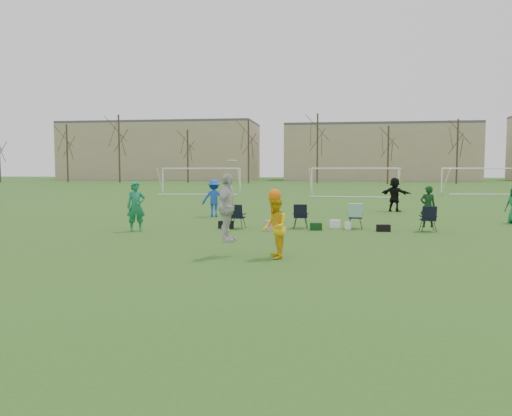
% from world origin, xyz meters
% --- Properties ---
extents(ground, '(260.00, 260.00, 0.00)m').
position_xyz_m(ground, '(0.00, 0.00, 0.00)').
color(ground, '#30581B').
rests_on(ground, ground).
extents(fielder_green_near, '(0.82, 0.72, 1.88)m').
position_xyz_m(fielder_green_near, '(-5.43, 6.42, 0.94)').
color(fielder_green_near, '#15774C').
rests_on(fielder_green_near, ground).
extents(fielder_blue, '(1.29, 0.89, 1.83)m').
position_xyz_m(fielder_blue, '(-3.81, 12.48, 0.92)').
color(fielder_blue, blue).
rests_on(fielder_blue, ground).
extents(fielder_black, '(1.75, 1.47, 1.89)m').
position_xyz_m(fielder_black, '(5.43, 16.89, 0.95)').
color(fielder_black, black).
rests_on(fielder_black, ground).
extents(center_contest, '(1.97, 1.13, 2.60)m').
position_xyz_m(center_contest, '(-0.29, 1.48, 1.10)').
color(center_contest, silver).
rests_on(center_contest, ground).
extents(sideline_setup, '(8.36, 1.64, 1.73)m').
position_xyz_m(sideline_setup, '(2.37, 8.09, 0.53)').
color(sideline_setup, '#0E3313').
rests_on(sideline_setup, ground).
extents(goal_left, '(7.39, 0.76, 2.46)m').
position_xyz_m(goal_left, '(-10.00, 34.00, 1.92)').
color(goal_left, white).
rests_on(goal_left, ground).
extents(goal_mid, '(7.40, 0.63, 2.46)m').
position_xyz_m(goal_mid, '(4.00, 32.00, 1.92)').
color(goal_mid, white).
rests_on(goal_mid, ground).
extents(goal_right, '(7.35, 1.14, 2.46)m').
position_xyz_m(goal_right, '(16.00, 38.00, 1.92)').
color(goal_right, white).
rests_on(goal_right, ground).
extents(tree_line, '(110.28, 3.28, 11.40)m').
position_xyz_m(tree_line, '(0.24, 69.85, 5.09)').
color(tree_line, '#382B21').
rests_on(tree_line, ground).
extents(building_row, '(126.00, 16.00, 13.00)m').
position_xyz_m(building_row, '(6.73, 96.00, 5.99)').
color(building_row, tan).
rests_on(building_row, ground).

